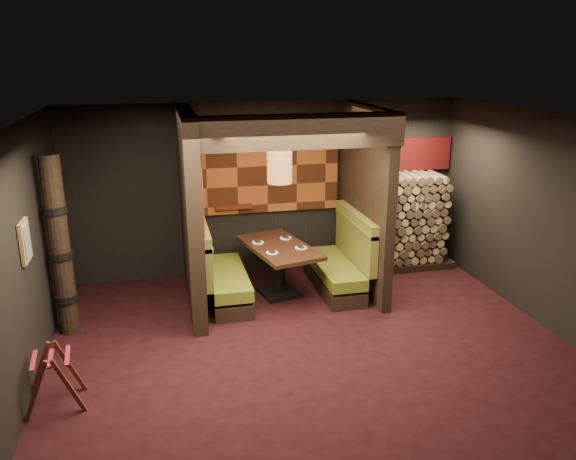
{
  "coord_description": "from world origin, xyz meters",
  "views": [
    {
      "loc": [
        -1.74,
        -6.17,
        3.57
      ],
      "look_at": [
        0.0,
        1.3,
        1.15
      ],
      "focal_mm": 35.0,
      "sensor_mm": 36.0,
      "label": 1
    }
  ],
  "objects_px": {
    "luggage_rack": "(53,376)",
    "pendant_lamp": "(279,167)",
    "booth_bench_left": "(220,275)",
    "totem_column": "(60,248)",
    "firewood_stack": "(404,221)",
    "dining_table": "(279,260)",
    "booth_bench_right": "(341,265)"
  },
  "relations": [
    {
      "from": "booth_bench_right",
      "to": "firewood_stack",
      "type": "relative_size",
      "value": 0.92
    },
    {
      "from": "totem_column",
      "to": "booth_bench_left",
      "type": "bearing_deg",
      "value": 14.75
    },
    {
      "from": "booth_bench_left",
      "to": "pendant_lamp",
      "type": "xyz_separation_m",
      "value": [
        0.91,
        -0.04,
        1.6
      ]
    },
    {
      "from": "booth_bench_left",
      "to": "luggage_rack",
      "type": "distance_m",
      "value": 3.03
    },
    {
      "from": "dining_table",
      "to": "firewood_stack",
      "type": "bearing_deg",
      "value": 16.43
    },
    {
      "from": "dining_table",
      "to": "pendant_lamp",
      "type": "xyz_separation_m",
      "value": [
        0.0,
        -0.05,
        1.44
      ]
    },
    {
      "from": "booth_bench_left",
      "to": "dining_table",
      "type": "xyz_separation_m",
      "value": [
        0.91,
        0.01,
        0.16
      ]
    },
    {
      "from": "totem_column",
      "to": "firewood_stack",
      "type": "relative_size",
      "value": 1.39
    },
    {
      "from": "booth_bench_left",
      "to": "dining_table",
      "type": "height_order",
      "value": "booth_bench_left"
    },
    {
      "from": "booth_bench_right",
      "to": "firewood_stack",
      "type": "bearing_deg",
      "value": 27.35
    },
    {
      "from": "pendant_lamp",
      "to": "firewood_stack",
      "type": "height_order",
      "value": "pendant_lamp"
    },
    {
      "from": "dining_table",
      "to": "pendant_lamp",
      "type": "relative_size",
      "value": 1.55
    },
    {
      "from": "dining_table",
      "to": "booth_bench_right",
      "type": "bearing_deg",
      "value": -0.59
    },
    {
      "from": "booth_bench_left",
      "to": "totem_column",
      "type": "xyz_separation_m",
      "value": [
        -2.09,
        -0.55,
        0.79
      ]
    },
    {
      "from": "booth_bench_left",
      "to": "luggage_rack",
      "type": "relative_size",
      "value": 2.31
    },
    {
      "from": "luggage_rack",
      "to": "totem_column",
      "type": "distance_m",
      "value": 1.91
    },
    {
      "from": "booth_bench_left",
      "to": "totem_column",
      "type": "relative_size",
      "value": 0.67
    },
    {
      "from": "firewood_stack",
      "to": "dining_table",
      "type": "bearing_deg",
      "value": -163.57
    },
    {
      "from": "luggage_rack",
      "to": "firewood_stack",
      "type": "distance_m",
      "value": 6.05
    },
    {
      "from": "booth_bench_right",
      "to": "luggage_rack",
      "type": "relative_size",
      "value": 2.31
    },
    {
      "from": "pendant_lamp",
      "to": "totem_column",
      "type": "bearing_deg",
      "value": -170.34
    },
    {
      "from": "pendant_lamp",
      "to": "luggage_rack",
      "type": "relative_size",
      "value": 1.55
    },
    {
      "from": "booth_bench_left",
      "to": "dining_table",
      "type": "distance_m",
      "value": 0.92
    },
    {
      "from": "pendant_lamp",
      "to": "luggage_rack",
      "type": "height_order",
      "value": "pendant_lamp"
    },
    {
      "from": "dining_table",
      "to": "firewood_stack",
      "type": "height_order",
      "value": "firewood_stack"
    },
    {
      "from": "pendant_lamp",
      "to": "totem_column",
      "type": "height_order",
      "value": "pendant_lamp"
    },
    {
      "from": "luggage_rack",
      "to": "pendant_lamp",
      "type": "bearing_deg",
      "value": 37.38
    },
    {
      "from": "booth_bench_left",
      "to": "booth_bench_right",
      "type": "relative_size",
      "value": 1.0
    },
    {
      "from": "booth_bench_right",
      "to": "totem_column",
      "type": "distance_m",
      "value": 4.1
    },
    {
      "from": "booth_bench_left",
      "to": "totem_column",
      "type": "height_order",
      "value": "totem_column"
    },
    {
      "from": "booth_bench_left",
      "to": "firewood_stack",
      "type": "bearing_deg",
      "value": 12.17
    },
    {
      "from": "booth_bench_right",
      "to": "pendant_lamp",
      "type": "bearing_deg",
      "value": -177.68
    }
  ]
}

